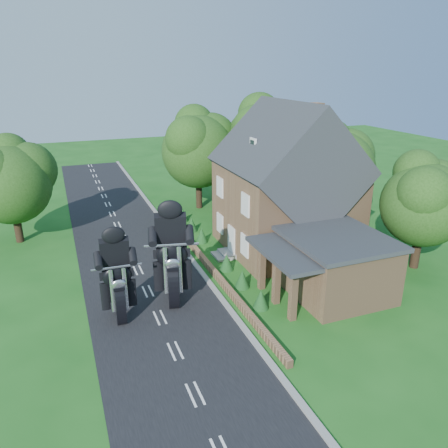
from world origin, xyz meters
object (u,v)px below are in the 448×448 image
object	(u,v)px
garden_wall	(207,263)
motorcycle_lead	(173,287)
annex	(333,264)
motorcycle_follow	(120,305)
house	(286,189)

from	to	relation	value
garden_wall	motorcycle_lead	bearing A→B (deg)	-131.60
annex	motorcycle_follow	xyz separation A→B (m)	(-11.76, 1.58, -1.00)
garden_wall	annex	distance (m)	8.19
motorcycle_lead	annex	bearing A→B (deg)	178.59
annex	motorcycle_follow	bearing A→B (deg)	172.34
garden_wall	motorcycle_lead	world-z (taller)	motorcycle_lead
annex	motorcycle_follow	world-z (taller)	annex
house	motorcycle_lead	bearing A→B (deg)	-153.98
garden_wall	motorcycle_follow	world-z (taller)	motorcycle_follow
motorcycle_lead	house	bearing A→B (deg)	-141.08
motorcycle_lead	motorcycle_follow	size ratio (longest dim) A/B	1.16
motorcycle_follow	annex	bearing A→B (deg)	174.89
annex	motorcycle_follow	distance (m)	11.91
annex	motorcycle_lead	distance (m)	9.06
house	annex	size ratio (longest dim) A/B	1.45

